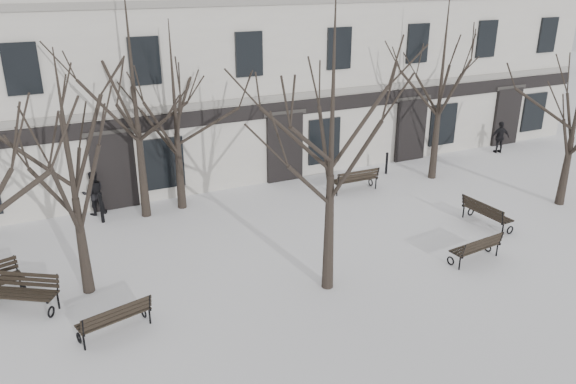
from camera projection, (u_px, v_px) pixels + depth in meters
ground at (292, 285)px, 16.05m from camera, size 100.00×100.00×0.00m
building at (165, 40)px, 24.90m from camera, size 40.40×10.20×11.40m
tree_1 at (68, 148)px, 14.24m from camera, size 4.70×4.70×6.71m
tree_2 at (332, 114)px, 14.14m from camera, size 5.63×5.63×8.05m
tree_4 at (132, 75)px, 18.74m from camera, size 5.75×5.75×8.21m
tree_5 at (174, 95)px, 19.76m from camera, size 4.83×4.83×6.90m
tree_6 at (443, 65)px, 22.62m from camera, size 5.43×5.43×7.75m
bench_1 at (115, 317)px, 13.73m from camera, size 1.88×1.05×0.90m
bench_2 at (477, 247)px, 17.22m from camera, size 1.82×0.82×0.89m
bench_3 at (21, 291)px, 14.75m from camera, size 1.99×1.63×0.98m
bench_4 at (355, 179)px, 22.69m from camera, size 1.95×0.72×0.98m
bench_5 at (486, 212)px, 19.61m from camera, size 0.80×1.92×0.95m
bollard_a at (101, 207)px, 19.85m from camera, size 0.14×0.14×1.13m
bollard_b at (387, 162)px, 24.67m from camera, size 0.13×0.13×0.99m
pedestrian_b at (97, 214)px, 20.77m from camera, size 0.87×0.70×1.66m
pedestrian_c at (498, 153)px, 27.74m from camera, size 0.99×0.61×1.57m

